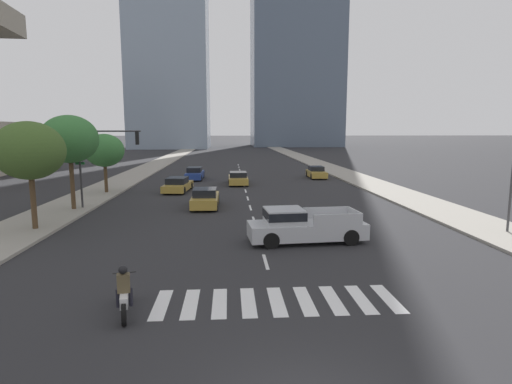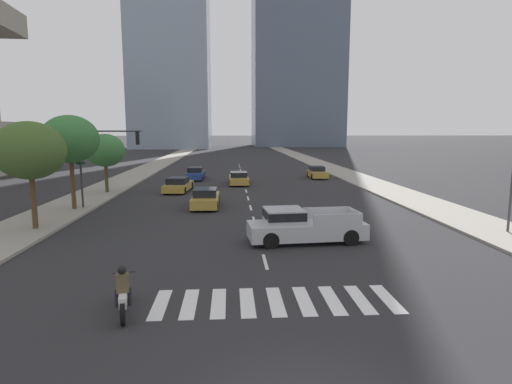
{
  "view_description": "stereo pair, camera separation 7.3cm",
  "coord_description": "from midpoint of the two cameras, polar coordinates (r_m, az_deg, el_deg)",
  "views": [
    {
      "loc": [
        -1.47,
        -6.94,
        5.35
      ],
      "look_at": [
        0.0,
        15.43,
        2.0
      ],
      "focal_mm": 29.17,
      "sensor_mm": 36.0,
      "label": 1
    },
    {
      "loc": [
        -1.4,
        -6.94,
        5.35
      ],
      "look_at": [
        0.0,
        15.43,
        2.0
      ],
      "focal_mm": 29.17,
      "sensor_mm": 36.0,
      "label": 2
    }
  ],
  "objects": [
    {
      "name": "sidewalk_east",
      "position": [
        39.88,
        16.92,
        0.52
      ],
      "size": [
        4.0,
        260.0,
        0.15
      ],
      "primitive_type": "cube",
      "color": "gray",
      "rests_on": "ground"
    },
    {
      "name": "sidewalk_west",
      "position": [
        38.96,
        -20.42,
        0.18
      ],
      "size": [
        4.0,
        260.0,
        0.15
      ],
      "primitive_type": "cube",
      "color": "gray",
      "rests_on": "ground"
    },
    {
      "name": "crosswalk_near",
      "position": [
        13.56,
        2.71,
        -14.74
      ],
      "size": [
        7.65,
        2.3,
        0.01
      ],
      "color": "silver",
      "rests_on": "ground"
    },
    {
      "name": "lane_divider_center",
      "position": [
        40.75,
        -1.71,
        0.95
      ],
      "size": [
        0.14,
        50.0,
        0.01
      ],
      "color": "silver",
      "rests_on": "ground"
    },
    {
      "name": "motorcycle_lead",
      "position": [
        13.14,
        -17.78,
        -13.19
      ],
      "size": [
        0.81,
        2.22,
        1.49
      ],
      "rotation": [
        0.0,
        0.0,
        1.78
      ],
      "color": "black",
      "rests_on": "ground"
    },
    {
      "name": "pickup_truck",
      "position": [
        20.05,
        6.11,
        -4.63
      ],
      "size": [
        5.71,
        2.35,
        1.67
      ],
      "rotation": [
        0.0,
        0.0,
        3.22
      ],
      "color": "#B7BABF",
      "rests_on": "ground"
    },
    {
      "name": "sedan_gold_0",
      "position": [
        29.22,
        -7.05,
        -0.89
      ],
      "size": [
        1.86,
        4.37,
        1.34
      ],
      "rotation": [
        0.0,
        0.0,
        1.56
      ],
      "color": "#B28E38",
      "rests_on": "ground"
    },
    {
      "name": "sedan_gold_1",
      "position": [
        47.35,
        8.24,
        2.65
      ],
      "size": [
        1.85,
        4.36,
        1.3
      ],
      "rotation": [
        0.0,
        0.0,
        -1.59
      ],
      "color": "#B28E38",
      "rests_on": "ground"
    },
    {
      "name": "sedan_blue_2",
      "position": [
        45.84,
        -8.44,
        2.48
      ],
      "size": [
        1.86,
        4.66,
        1.36
      ],
      "rotation": [
        0.0,
        0.0,
        1.55
      ],
      "color": "navy",
      "rests_on": "ground"
    },
    {
      "name": "sedan_gold_3",
      "position": [
        37.01,
        -10.74,
        0.95
      ],
      "size": [
        2.32,
        4.89,
        1.28
      ],
      "rotation": [
        0.0,
        0.0,
        1.47
      ],
      "color": "#B28E38",
      "rests_on": "ground"
    },
    {
      "name": "sedan_gold_4",
      "position": [
        41.33,
        -2.53,
        1.87
      ],
      "size": [
        1.92,
        4.65,
        1.26
      ],
      "rotation": [
        0.0,
        0.0,
        1.58
      ],
      "color": "#B28E38",
      "rests_on": "ground"
    },
    {
      "name": "traffic_signal_far",
      "position": [
        29.75,
        -20.31,
        5.26
      ],
      "size": [
        4.39,
        0.28,
        5.53
      ],
      "color": "#333335",
      "rests_on": "sidewalk_west"
    },
    {
      "name": "street_tree_nearest",
      "position": [
        24.71,
        -28.73,
        4.97
      ],
      "size": [
        3.57,
        3.57,
        5.66
      ],
      "color": "#4C3823",
      "rests_on": "sidewalk_west"
    },
    {
      "name": "street_tree_second",
      "position": [
        29.88,
        -24.28,
        6.59
      ],
      "size": [
        3.67,
        3.67,
        6.17
      ],
      "color": "#4C3823",
      "rests_on": "sidewalk_west"
    },
    {
      "name": "street_tree_third",
      "position": [
        37.05,
        -20.13,
        5.37
      ],
      "size": [
        3.23,
        3.23,
        4.9
      ],
      "color": "#4C3823",
      "rests_on": "sidewalk_west"
    }
  ]
}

